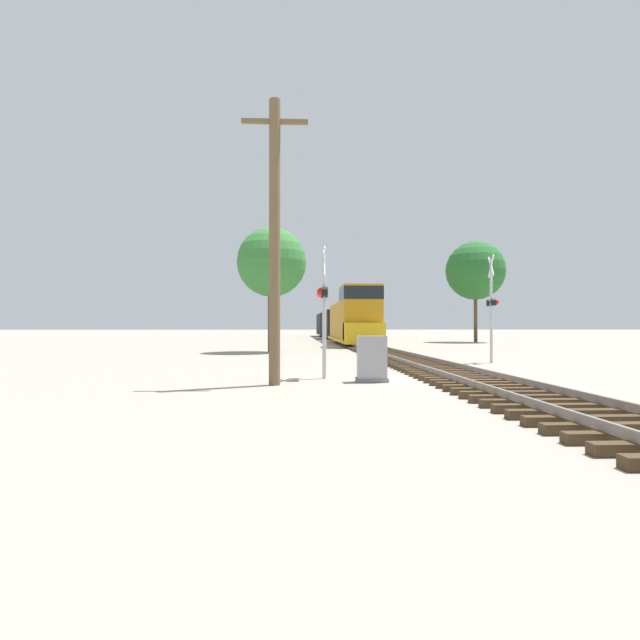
# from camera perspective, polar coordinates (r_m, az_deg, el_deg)

# --- Properties ---
(ground_plane) EXTENTS (400.00, 400.00, 0.00)m
(ground_plane) POSITION_cam_1_polar(r_m,az_deg,el_deg) (14.95, 16.40, -6.77)
(ground_plane) COLOR gray
(rail_track_bed) EXTENTS (2.60, 160.00, 0.31)m
(rail_track_bed) POSITION_cam_1_polar(r_m,az_deg,el_deg) (14.94, 16.40, -6.25)
(rail_track_bed) COLOR #42301E
(rail_track_bed) RESTS_ON ground
(freight_train) EXTENTS (2.90, 47.44, 4.60)m
(freight_train) POSITION_cam_1_polar(r_m,az_deg,el_deg) (56.62, 2.07, -0.38)
(freight_train) COLOR #B77A14
(freight_train) RESTS_ON ground
(crossing_signal_near) EXTENTS (0.34, 1.00, 3.96)m
(crossing_signal_near) POSITION_cam_1_polar(r_m,az_deg,el_deg) (15.13, 0.38, 2.45)
(crossing_signal_near) COLOR #B7B7BC
(crossing_signal_near) RESTS_ON ground
(crossing_signal_far) EXTENTS (0.44, 1.01, 4.63)m
(crossing_signal_far) POSITION_cam_1_polar(r_m,az_deg,el_deg) (22.69, 19.04, 1.74)
(crossing_signal_far) COLOR #B7B7BC
(crossing_signal_far) RESTS_ON ground
(relay_cabinet) EXTENTS (0.89, 0.50, 1.31)m
(relay_cabinet) POSITION_cam_1_polar(r_m,az_deg,el_deg) (14.27, 5.95, -4.49)
(relay_cabinet) COLOR slate
(relay_cabinet) RESTS_ON ground
(utility_pole) EXTENTS (1.80, 0.31, 7.72)m
(utility_pole) POSITION_cam_1_polar(r_m,az_deg,el_deg) (13.68, -5.21, 9.35)
(utility_pole) COLOR brown
(utility_pole) RESTS_ON ground
(tree_far_right) EXTENTS (4.21, 4.21, 7.58)m
(tree_far_right) POSITION_cam_1_polar(r_m,az_deg,el_deg) (30.59, -5.55, 6.54)
(tree_far_right) COLOR #473521
(tree_far_right) RESTS_ON ground
(tree_mid_background) EXTENTS (5.73, 5.73, 9.89)m
(tree_mid_background) POSITION_cam_1_polar(r_m,az_deg,el_deg) (51.37, 17.34, 5.40)
(tree_mid_background) COLOR brown
(tree_mid_background) RESTS_ON ground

